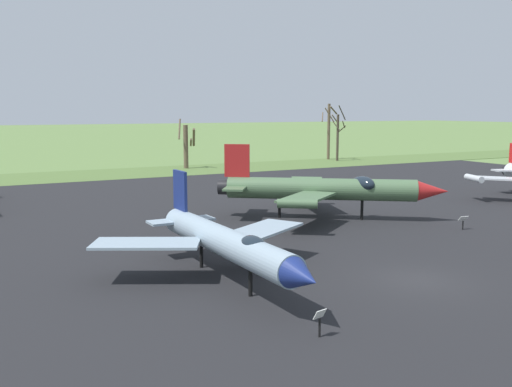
{
  "coord_description": "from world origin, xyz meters",
  "views": [
    {
      "loc": [
        -18.07,
        -18.52,
        7.67
      ],
      "look_at": [
        -1.62,
        12.71,
        2.47
      ],
      "focal_mm": 39.82,
      "sensor_mm": 36.0,
      "label": 1
    }
  ],
  "objects_px": {
    "info_placard_rear_left": "(320,321)",
    "jet_fighter_rear_right": "(326,188)",
    "info_placard_rear_right": "(463,221)",
    "jet_fighter_rear_left": "(225,241)"
  },
  "relations": [
    {
      "from": "jet_fighter_rear_right",
      "to": "info_placard_rear_left",
      "type": "bearing_deg",
      "value": -125.32
    },
    {
      "from": "info_placard_rear_left",
      "to": "jet_fighter_rear_right",
      "type": "xyz_separation_m",
      "value": [
        12.3,
        17.36,
        1.59
      ]
    },
    {
      "from": "info_placard_rear_left",
      "to": "info_placard_rear_right",
      "type": "bearing_deg",
      "value": 29.61
    },
    {
      "from": "info_placard_rear_left",
      "to": "jet_fighter_rear_left",
      "type": "bearing_deg",
      "value": 91.43
    },
    {
      "from": "jet_fighter_rear_left",
      "to": "info_placard_rear_right",
      "type": "xyz_separation_m",
      "value": [
        18.17,
        3.03,
        -1.28
      ]
    },
    {
      "from": "jet_fighter_rear_left",
      "to": "jet_fighter_rear_right",
      "type": "bearing_deg",
      "value": 39.17
    },
    {
      "from": "jet_fighter_rear_left",
      "to": "info_placard_rear_left",
      "type": "distance_m",
      "value": 7.31
    },
    {
      "from": "jet_fighter_rear_right",
      "to": "info_placard_rear_right",
      "type": "distance_m",
      "value": 9.26
    },
    {
      "from": "info_placard_rear_right",
      "to": "jet_fighter_rear_left",
      "type": "bearing_deg",
      "value": -170.53
    },
    {
      "from": "jet_fighter_rear_left",
      "to": "jet_fighter_rear_right",
      "type": "relative_size",
      "value": 0.94
    }
  ]
}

